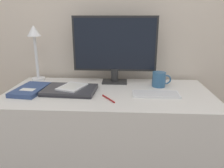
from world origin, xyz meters
The scene contains 10 objects.
wall_back centered at (0.00, 0.58, 1.20)m, with size 3.60×0.05×2.40m.
desk centered at (0.00, 0.21, 0.36)m, with size 1.26×0.60×0.71m.
monitor centered at (0.03, 0.42, 0.96)m, with size 0.57×0.11×0.45m.
keyboard centered at (0.28, 0.17, 0.72)m, with size 0.27×0.12×0.01m.
laptop centered at (-0.23, 0.20, 0.73)m, with size 0.32×0.24×0.03m.
ereader centered at (-0.22, 0.21, 0.74)m, with size 0.18×0.21×0.01m.
desk_lamp centered at (-0.52, 0.44, 0.98)m, with size 0.09×0.09×0.39m.
notebook centered at (-0.48, 0.19, 0.73)m, with size 0.19×0.28×0.03m.
coffee_mug centered at (0.33, 0.34, 0.76)m, with size 0.12×0.09×0.10m.
pen centered at (0.01, 0.08, 0.72)m, with size 0.08×0.11×0.01m.
Camera 1 is at (0.10, -1.06, 1.16)m, focal length 35.00 mm.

